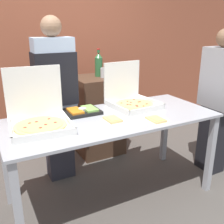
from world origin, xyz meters
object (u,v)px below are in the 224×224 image
object	(u,v)px
veggie_tray	(82,111)
soda_can_colored	(107,71)
paper_plate_front_left	(113,120)
person_guest_cap	(217,101)
paper_plate_front_center	(156,120)
soda_can_silver	(103,73)
person_server_vest	(56,92)
pizza_box_near_right	(39,117)
soda_bottle	(99,64)
pizza_box_near_left	(131,99)

from	to	relation	value
veggie_tray	soda_can_colored	world-z (taller)	soda_can_colored
paper_plate_front_left	person_guest_cap	xyz separation A→B (m)	(1.34, 0.03, -0.02)
paper_plate_front_center	veggie_tray	distance (m)	0.71
soda_can_silver	person_server_vest	xyz separation A→B (m)	(-0.70, -0.31, -0.10)
paper_plate_front_left	person_server_vest	size ratio (longest dim) A/B	0.12
pizza_box_near_right	paper_plate_front_left	world-z (taller)	pizza_box_near_right
soda_can_silver	paper_plate_front_center	bearing A→B (deg)	-92.86
soda_bottle	person_guest_cap	size ratio (longest dim) A/B	0.21
person_guest_cap	soda_can_colored	bearing A→B (deg)	37.77
paper_plate_front_left	person_server_vest	distance (m)	0.79
soda_can_colored	person_guest_cap	xyz separation A→B (m)	(0.84, -1.09, -0.24)
person_server_vest	person_guest_cap	xyz separation A→B (m)	(1.64, -0.69, -0.14)
paper_plate_front_left	person_server_vest	bearing A→B (deg)	112.86
pizza_box_near_left	paper_plate_front_center	bearing A→B (deg)	-99.34
paper_plate_front_center	person_server_vest	bearing A→B (deg)	125.61
veggie_tray	paper_plate_front_left	bearing A→B (deg)	-63.21
soda_can_colored	paper_plate_front_left	bearing A→B (deg)	-114.16
pizza_box_near_left	soda_can_colored	size ratio (longest dim) A/B	3.98
pizza_box_near_right	soda_can_colored	bearing A→B (deg)	44.60
pizza_box_near_left	soda_bottle	world-z (taller)	soda_bottle
pizza_box_near_left	veggie_tray	bearing A→B (deg)	174.80
person_guest_cap	paper_plate_front_center	bearing A→B (deg)	101.55
person_server_vest	paper_plate_front_left	bearing A→B (deg)	112.86
paper_plate_front_left	veggie_tray	xyz separation A→B (m)	(-0.16, 0.32, 0.01)
paper_plate_front_left	paper_plate_front_center	world-z (taller)	same
soda_bottle	soda_can_silver	world-z (taller)	soda_bottle
soda_bottle	pizza_box_near_right	bearing A→B (deg)	-136.26
paper_plate_front_left	person_server_vest	xyz separation A→B (m)	(-0.30, 0.72, 0.12)
pizza_box_near_left	person_guest_cap	distance (m)	1.01
soda_bottle	soda_can_colored	size ratio (longest dim) A/B	2.81
pizza_box_near_right	paper_plate_front_center	world-z (taller)	pizza_box_near_right
pizza_box_near_left	soda_can_silver	xyz separation A→B (m)	(0.02, 0.71, 0.16)
pizza_box_near_left	person_server_vest	size ratio (longest dim) A/B	0.28
pizza_box_near_left	soda_bottle	size ratio (longest dim) A/B	1.42
pizza_box_near_left	veggie_tray	distance (m)	0.55
pizza_box_near_right	soda_can_colored	world-z (taller)	pizza_box_near_right
paper_plate_front_left	person_guest_cap	world-z (taller)	person_guest_cap
veggie_tray	person_guest_cap	world-z (taller)	person_guest_cap
soda_bottle	soda_can_colored	world-z (taller)	soda_bottle
veggie_tray	soda_can_colored	size ratio (longest dim) A/B	2.66
paper_plate_front_left	person_guest_cap	distance (m)	1.34
pizza_box_near_left	paper_plate_front_left	distance (m)	0.50
soda_can_silver	soda_can_colored	bearing A→B (deg)	42.57
pizza_box_near_right	veggie_tray	xyz separation A→B (m)	(0.44, 0.14, -0.06)
soda_can_silver	pizza_box_near_left	bearing A→B (deg)	-91.46
pizza_box_near_left	paper_plate_front_left	world-z (taller)	pizza_box_near_left
paper_plate_front_left	soda_bottle	xyz separation A→B (m)	(0.39, 1.13, 0.31)
soda_can_silver	person_server_vest	bearing A→B (deg)	-156.47
pizza_box_near_left	paper_plate_front_center	size ratio (longest dim) A/B	2.06
pizza_box_near_right	pizza_box_near_left	world-z (taller)	pizza_box_near_right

